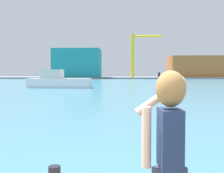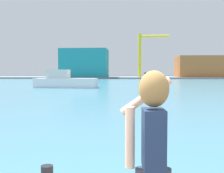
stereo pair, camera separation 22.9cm
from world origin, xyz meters
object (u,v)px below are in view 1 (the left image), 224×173
(warehouse_left, at_px, (77,63))
(warehouse_right, at_px, (197,67))
(person_photographer, at_px, (169,142))
(boat_moored, at_px, (58,81))
(port_crane, at_px, (136,51))

(warehouse_left, xyz_separation_m, warehouse_right, (36.64, 3.25, -1.09))
(person_photographer, relative_size, warehouse_left, 0.12)
(boat_moored, distance_m, warehouse_right, 62.01)
(person_photographer, relative_size, warehouse_right, 0.10)
(warehouse_left, bearing_deg, boat_moored, -83.61)
(boat_moored, bearing_deg, person_photographer, -70.81)
(boat_moored, distance_m, warehouse_left, 50.84)
(port_crane, bearing_deg, boat_moored, -103.21)
(person_photographer, relative_size, boat_moored, 0.20)
(warehouse_left, distance_m, port_crane, 18.33)
(person_photographer, bearing_deg, warehouse_right, -16.65)
(person_photographer, bearing_deg, port_crane, -5.00)
(person_photographer, height_order, warehouse_left, warehouse_left)
(boat_moored, xyz_separation_m, port_crane, (12.22, 52.04, 7.60))
(boat_moored, bearing_deg, warehouse_right, 64.54)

